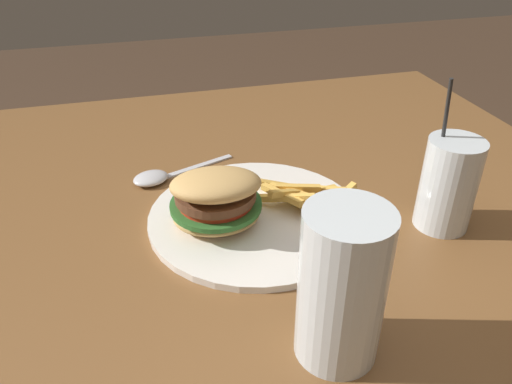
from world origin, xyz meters
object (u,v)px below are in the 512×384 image
object	(u,v)px
meal_plate_near	(239,207)
spoon	(155,177)
beer_glass	(342,289)
juice_glass	(447,188)

from	to	relation	value
meal_plate_near	spoon	distance (m)	0.18
spoon	meal_plate_near	bearing A→B (deg)	103.28
meal_plate_near	beer_glass	xyz separation A→B (m)	(-0.04, 0.23, 0.05)
meal_plate_near	juice_glass	distance (m)	0.28
beer_glass	spoon	distance (m)	0.42
beer_glass	spoon	world-z (taller)	beer_glass
juice_glass	spoon	distance (m)	0.43
beer_glass	spoon	xyz separation A→B (m)	(0.14, -0.38, -0.07)
meal_plate_near	juice_glass	xyz separation A→B (m)	(-0.27, 0.07, 0.03)
spoon	juice_glass	bearing A→B (deg)	128.51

